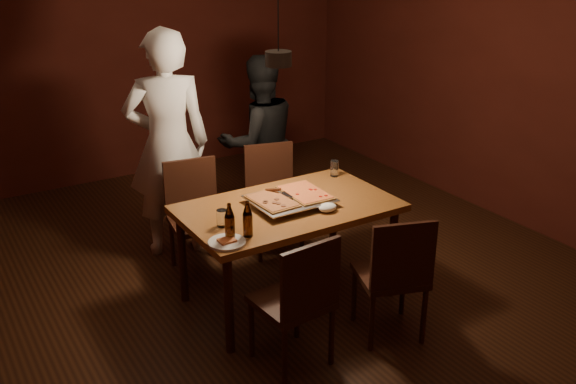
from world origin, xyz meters
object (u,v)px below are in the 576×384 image
pizza_tray (290,201)px  diner_white (168,145)px  beer_bottle_a (230,222)px  pendant_lamp (278,57)px  chair_near_right (396,267)px  dining_table (288,215)px  plate_slice (227,242)px  chair_far_right (272,188)px  chair_near_left (300,292)px  chair_far_left (195,206)px  diner_dark (259,142)px  beer_bottle_b (248,219)px

pizza_tray → diner_white: diner_white is taller
beer_bottle_a → pendant_lamp: 1.17m
diner_white → beer_bottle_a: bearing=98.0°
chair_near_right → dining_table: bearing=130.5°
diner_white → chair_near_right: bearing=125.2°
plate_slice → diner_white: 1.53m
pendant_lamp → dining_table: bearing=-100.2°
chair_far_right → chair_near_left: 1.71m
chair_far_left → diner_white: (-0.03, 0.40, 0.40)m
pendant_lamp → diner_white: bearing=113.4°
chair_far_left → plate_slice: 1.16m
plate_slice → diner_dark: diner_dark is taller
chair_far_right → pendant_lamp: (-0.31, -0.64, 1.22)m
chair_far_left → chair_near_right: (0.69, -1.60, 0.00)m
chair_far_right → beer_bottle_a: size_ratio=2.12×
chair_near_right → chair_near_left: bearing=-166.4°
beer_bottle_a → plate_slice: size_ratio=1.03×
beer_bottle_a → beer_bottle_b: beer_bottle_a is taller
pizza_tray → diner_dark: bearing=75.5°
chair_far_left → pizza_tray: 0.91m
dining_table → plate_slice: bearing=-153.8°
chair_near_right → beer_bottle_a: size_ratio=2.21×
pizza_tray → beer_bottle_b: bearing=-143.9°
diner_white → pizza_tray: bearing=125.2°
beer_bottle_a → beer_bottle_b: (0.12, -0.02, -0.00)m
chair_far_left → chair_far_right: same height
chair_far_right → chair_near_right: 1.62m
beer_bottle_b → pizza_tray: bearing=30.4°
pizza_tray → pendant_lamp: pendant_lamp is taller
beer_bottle_a → beer_bottle_b: 0.12m
chair_near_left → diner_dark: size_ratio=0.31×
plate_slice → dining_table: bearing=26.2°
chair_near_left → chair_near_right: 0.70m
chair_far_right → beer_bottle_a: (-0.94, -1.08, 0.33)m
diner_white → chair_far_right: bearing=168.6°
chair_near_right → plate_slice: 1.10m
chair_near_left → chair_near_right: (0.69, -0.07, 0.00)m
beer_bottle_a → chair_far_left: bearing=78.4°
plate_slice → pendant_lamp: size_ratio=0.21×
chair_near_left → pendant_lamp: 1.58m
dining_table → beer_bottle_a: (-0.59, -0.27, 0.19)m
chair_far_left → beer_bottle_a: size_ratio=2.01×
diner_dark → plate_slice: bearing=60.7°
dining_table → chair_near_right: size_ratio=2.81×
beer_bottle_a → diner_dark: size_ratio=0.15×
chair_far_right → plate_slice: 1.51m
chair_near_left → pendant_lamp: (0.41, 0.91, 1.22)m
beer_bottle_a → diner_dark: bearing=55.1°
chair_far_left → diner_white: 0.57m
chair_far_left → beer_bottle_b: bearing=93.6°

